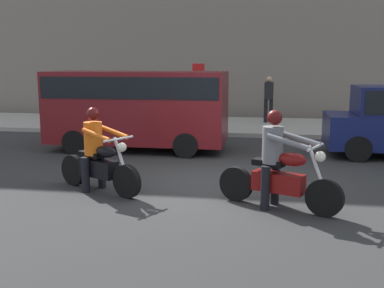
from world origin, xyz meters
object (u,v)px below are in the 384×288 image
(motorcycle_with_rider_orange_stripe, at_px, (98,158))
(street_sign_post, at_px, (198,87))
(parked_van_maroon, at_px, (138,105))
(pedestrian_bystander, at_px, (269,96))
(motorcycle_with_rider_gray, at_px, (278,169))

(motorcycle_with_rider_orange_stripe, relative_size, street_sign_post, 0.85)
(parked_van_maroon, distance_m, pedestrian_bystander, 6.45)
(motorcycle_with_rider_gray, relative_size, motorcycle_with_rider_orange_stripe, 1.08)
(motorcycle_with_rider_gray, distance_m, pedestrian_bystander, 10.10)
(motorcycle_with_rider_gray, relative_size, street_sign_post, 0.91)
(motorcycle_with_rider_gray, height_order, parked_van_maroon, parked_van_maroon)
(motorcycle_with_rider_gray, bearing_deg, street_sign_post, 106.33)
(street_sign_post, bearing_deg, parked_van_maroon, -102.72)
(parked_van_maroon, distance_m, street_sign_post, 4.60)
(street_sign_post, bearing_deg, pedestrian_bystander, 19.91)
(parked_van_maroon, height_order, street_sign_post, street_sign_post)
(street_sign_post, xyz_separation_m, pedestrian_bystander, (2.52, 0.91, -0.36))
(motorcycle_with_rider_gray, distance_m, street_sign_post, 9.60)
(street_sign_post, bearing_deg, motorcycle_with_rider_gray, -73.67)
(motorcycle_with_rider_gray, relative_size, pedestrian_bystander, 1.18)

